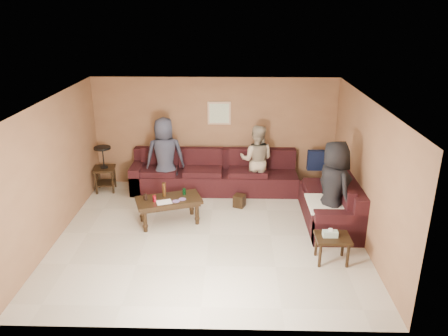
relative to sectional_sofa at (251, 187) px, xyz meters
The scene contains 10 objects.
room 2.18m from the sectional_sofa, 118.22° to the right, with size 5.60×5.50×2.50m.
sectional_sofa is the anchor object (origin of this frame).
coffee_table 1.94m from the sectional_sofa, 146.90° to the right, with size 1.35×0.98×0.79m.
end_table_left 3.32m from the sectional_sofa, behind, with size 0.52×0.52×1.04m.
side_table_right 2.66m from the sectional_sofa, 62.03° to the right, with size 0.56×0.46×0.61m.
waste_bin 0.44m from the sectional_sofa, 128.91° to the right, with size 0.22×0.22×0.26m, color black.
wall_art 1.82m from the sectional_sofa, 126.63° to the left, with size 0.52×0.04×0.52m.
person_left 1.99m from the sectional_sofa, 169.17° to the left, with size 0.85×0.55×1.74m, color #2E3040.
person_middle 0.64m from the sectional_sofa, 73.93° to the left, with size 0.76×0.59×1.56m, color tan.
person_right 2.05m from the sectional_sofa, 43.54° to the right, with size 0.87×0.56×1.78m, color black.
Camera 1 is at (0.45, -7.11, 4.02)m, focal length 35.00 mm.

